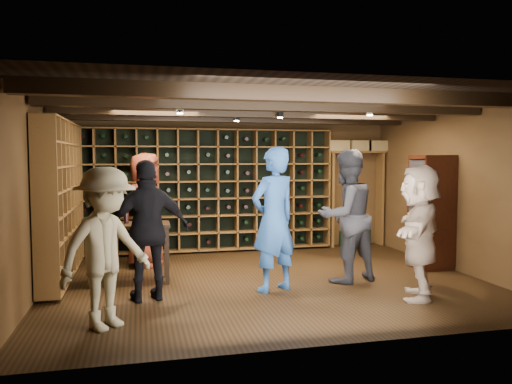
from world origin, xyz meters
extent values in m
plane|color=black|center=(0.00, 0.00, 0.00)|extent=(6.00, 6.00, 0.00)
plane|color=#53381C|center=(0.00, 2.50, 1.25)|extent=(6.00, 0.00, 6.00)
plane|color=#53381C|center=(0.00, -2.50, 1.25)|extent=(6.00, 0.00, 6.00)
plane|color=#53381C|center=(-3.00, 0.00, 1.25)|extent=(0.00, 5.00, 5.00)
plane|color=#53381C|center=(3.00, 0.00, 1.25)|extent=(0.00, 5.00, 5.00)
plane|color=black|center=(0.00, 0.00, 2.50)|extent=(6.00, 6.00, 0.00)
cube|color=black|center=(0.00, -1.60, 2.42)|extent=(5.90, 0.18, 0.16)
cube|color=black|center=(0.00, -0.50, 2.42)|extent=(5.90, 0.18, 0.16)
cube|color=black|center=(0.00, 0.60, 2.42)|extent=(5.90, 0.18, 0.16)
cube|color=black|center=(0.00, 1.70, 2.42)|extent=(5.90, 0.18, 0.16)
cylinder|color=black|center=(-1.20, 0.00, 2.39)|extent=(0.10, 0.10, 0.10)
cylinder|color=black|center=(0.30, 0.40, 2.39)|extent=(0.10, 0.10, 0.10)
cylinder|color=black|center=(1.40, -0.30, 2.39)|extent=(0.10, 0.10, 0.10)
cylinder|color=black|center=(-0.20, 1.20, 2.39)|extent=(0.10, 0.10, 0.10)
cube|color=brown|center=(-0.52, 2.33, 1.15)|extent=(4.65, 0.30, 2.20)
cube|color=black|center=(-0.52, 2.33, 1.15)|extent=(4.56, 0.02, 2.16)
cube|color=brown|center=(-2.83, 0.82, 1.15)|extent=(0.30, 2.65, 2.20)
cube|color=black|center=(-2.83, 0.82, 1.15)|extent=(0.29, 0.02, 2.16)
cube|color=brown|center=(2.40, 2.32, 1.85)|extent=(1.15, 0.32, 0.04)
cube|color=brown|center=(2.92, 2.32, 0.93)|extent=(0.05, 0.28, 1.85)
cube|color=brown|center=(1.88, 2.32, 0.93)|extent=(0.05, 0.28, 1.85)
cube|color=#A68953|center=(2.00, 2.32, 1.97)|extent=(0.40, 0.30, 0.20)
cube|color=#A68953|center=(2.45, 2.32, 1.97)|extent=(0.40, 0.30, 0.20)
cube|color=#A68953|center=(2.80, 2.32, 1.97)|extent=(0.40, 0.30, 0.20)
cube|color=black|center=(2.72, 0.20, 0.05)|extent=(0.55, 0.50, 0.10)
cube|color=black|center=(2.72, 0.20, 0.90)|extent=(0.55, 0.50, 1.70)
cube|color=white|center=(2.46, 0.20, 0.90)|extent=(0.01, 0.46, 1.60)
cube|color=black|center=(2.72, 0.20, 0.90)|extent=(0.50, 0.44, 0.02)
sphere|color=#59260C|center=(2.70, 0.20, 1.00)|extent=(0.18, 0.18, 0.18)
imported|color=navy|center=(-0.05, -0.54, 0.94)|extent=(0.81, 0.69, 1.88)
imported|color=black|center=(1.07, -0.29, 0.93)|extent=(1.06, 0.92, 1.85)
imported|color=maroon|center=(-1.66, 1.37, 0.91)|extent=(0.79, 1.01, 1.82)
imported|color=black|center=(-1.64, -0.61, 0.86)|extent=(1.07, 0.62, 1.72)
imported|color=gray|center=(-2.09, -1.52, 0.83)|extent=(1.21, 1.16, 1.65)
imported|color=tan|center=(1.62, -1.26, 0.83)|extent=(1.22, 1.56, 1.65)
cube|color=black|center=(-1.88, 0.34, 0.80)|extent=(1.11, 0.57, 0.05)
cube|color=black|center=(-2.39, 0.13, 0.39)|extent=(0.06, 0.06, 0.79)
cube|color=black|center=(-1.39, 0.10, 0.39)|extent=(0.06, 0.06, 0.79)
cube|color=black|center=(-2.38, 0.58, 0.39)|extent=(0.06, 0.06, 0.79)
cube|color=black|center=(-1.38, 0.56, 0.39)|extent=(0.06, 0.06, 0.79)
cylinder|color=black|center=(-2.16, 0.39, 0.97)|extent=(0.07, 0.07, 0.28)
cylinder|color=black|center=(-1.93, 0.39, 0.97)|extent=(0.07, 0.07, 0.28)
cylinder|color=black|center=(-1.65, 0.38, 0.97)|extent=(0.07, 0.07, 0.28)
camera|label=1|loc=(-1.74, -6.74, 1.75)|focal=35.00mm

